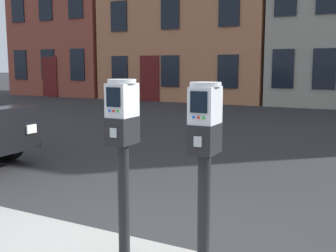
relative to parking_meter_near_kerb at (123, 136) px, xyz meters
The scene contains 3 objects.
parking_meter_near_kerb is the anchor object (origin of this frame).
parking_meter_twin_adjacent 0.68m from the parking_meter_near_kerb, ahead, with size 0.22×0.25×1.39m.
townhouse_green_painted 22.54m from the parking_meter_near_kerb, 129.98° to the left, with size 6.03×6.22×9.25m.
Camera 1 is at (1.71, -2.73, 1.64)m, focal length 44.35 mm.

